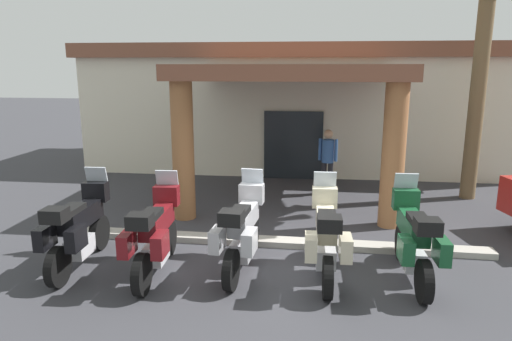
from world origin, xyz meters
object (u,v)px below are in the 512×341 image
Objects in this scene: motel_building at (297,104)px; motorcycle_green at (414,240)px; palm_tree_near_portico at (486,13)px; motorcycle_maroon at (155,234)px; pedestrian at (328,157)px; motorcycle_black at (78,229)px; motorcycle_cream at (326,237)px; motorcycle_silver at (242,231)px.

motel_building is 6.47× the size of motorcycle_green.
palm_tree_near_portico reaches higher than motorcycle_green.
pedestrian is at bearing -31.26° from motorcycle_maroon.
pedestrian is (1.09, -4.09, -1.08)m from motel_building.
motorcycle_maroon is (1.41, -0.08, 0.00)m from motorcycle_black.
motel_building is 6.47× the size of motorcycle_cream.
motorcycle_silver is 8.40m from palm_tree_near_portico.
motorcycle_cream is at bearing -125.32° from palm_tree_near_portico.
motel_building is 6.47× the size of motorcycle_black.
palm_tree_near_portico reaches higher than pedestrian.
motorcycle_black is 4.24m from motorcycle_cream.
motorcycle_black is at bearing -145.34° from palm_tree_near_portico.
motorcycle_black is at bearing 98.90° from motorcycle_silver.
motorcycle_black and motorcycle_maroon have the same top height.
palm_tree_near_portico reaches higher than motorcycle_silver.
motorcycle_maroon and motorcycle_green have the same top height.
pedestrian is at bearing -3.26° from motorcycle_cream.
pedestrian is at bearing -41.25° from motorcycle_black.
motorcycle_silver and motorcycle_green have the same top height.
motorcycle_silver is 2.82m from motorcycle_green.
motel_building reaches higher than motorcycle_maroon.
motorcycle_green is (5.64, 0.29, 0.00)m from motorcycle_black.
motorcycle_silver is at bearing 84.91° from motorcycle_cream.
motorcycle_silver is at bearing -93.51° from motel_building.
motorcycle_maroon is at bearing -101.74° from motel_building.
motorcycle_black is 1.41m from motorcycle_maroon.
motorcycle_silver is at bearing -87.32° from motorcycle_black.
palm_tree_near_portico is (2.36, 5.24, 4.01)m from motorcycle_green.
motorcycle_maroon is 1.00× the size of motorcycle_cream.
motorcycle_cream is 0.34× the size of palm_tree_near_portico.
motorcycle_black and motorcycle_green have the same top height.
motorcycle_green is at bearing -89.41° from motorcycle_cream.
motorcycle_green is at bearing -86.22° from motorcycle_silver.
motel_building reaches higher than pedestrian.
motorcycle_green is at bearing -88.59° from motorcycle_maroon.
motel_building is 6.47× the size of motorcycle_silver.
motorcycle_cream is at bearing -84.82° from motel_building.
motel_building is at bearing 1.04° from motorcycle_silver.
motorcycle_black is at bearing -109.78° from motel_building.
motorcycle_silver is (1.41, 0.35, 0.00)m from motorcycle_maroon.
motorcycle_maroon is 1.25× the size of pedestrian.
motel_building is 10.12m from motorcycle_black.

